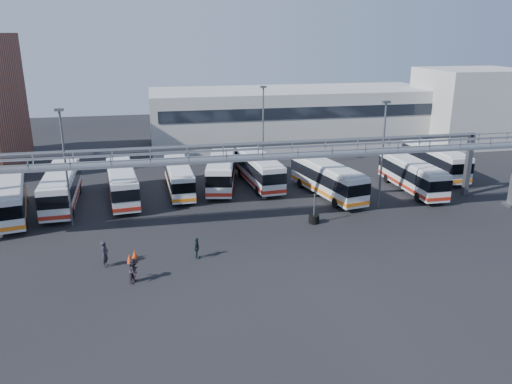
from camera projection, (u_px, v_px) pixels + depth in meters
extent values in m
plane|color=black|center=(274.00, 248.00, 38.91)|extent=(140.00, 140.00, 0.00)
cube|color=#4C4F54|center=(512.00, 205.00, 48.36)|extent=(1.40, 1.40, 0.25)
cube|color=gray|center=(260.00, 157.00, 41.71)|extent=(50.00, 1.80, 0.22)
cube|color=gray|center=(263.00, 148.00, 40.63)|extent=(50.00, 0.10, 0.10)
cube|color=gray|center=(258.00, 144.00, 42.21)|extent=(50.00, 0.10, 0.10)
cube|color=#4C4F54|center=(251.00, 145.00, 45.38)|extent=(45.00, 0.50, 0.35)
cube|color=#9E9E99|center=(292.00, 116.00, 75.44)|extent=(42.00, 14.00, 8.00)
cube|color=#B2B2AD|center=(471.00, 106.00, 74.40)|extent=(14.00, 12.00, 11.00)
cylinder|color=#4C4F54|center=(66.00, 171.00, 41.76)|extent=(0.18, 0.18, 10.00)
cube|color=#4C4F54|center=(59.00, 110.00, 40.20)|extent=(0.70, 0.35, 0.22)
cylinder|color=#4C4F54|center=(382.00, 157.00, 46.23)|extent=(0.18, 0.18, 10.00)
cube|color=#4C4F54|center=(386.00, 102.00, 44.67)|extent=(0.70, 0.35, 0.22)
cylinder|color=#4C4F54|center=(263.00, 131.00, 58.67)|extent=(0.18, 0.18, 10.00)
cube|color=#4C4F54|center=(263.00, 87.00, 57.11)|extent=(0.70, 0.35, 0.22)
cube|color=silver|center=(9.00, 198.00, 44.93)|extent=(4.71, 11.39, 2.78)
cube|color=black|center=(9.00, 194.00, 44.83)|extent=(4.78, 11.46, 1.11)
cube|color=orange|center=(11.00, 208.00, 45.23)|extent=(4.77, 11.45, 0.35)
cube|color=silver|center=(7.00, 182.00, 44.48)|extent=(4.24, 10.25, 0.16)
cylinder|color=black|center=(25.00, 223.00, 42.66)|extent=(0.50, 1.05, 1.01)
cylinder|color=black|center=(0.00, 202.00, 48.02)|extent=(0.50, 1.05, 1.01)
cylinder|color=black|center=(26.00, 199.00, 48.88)|extent=(0.50, 1.05, 1.01)
cube|color=silver|center=(61.00, 187.00, 47.72)|extent=(3.02, 11.55, 2.86)
cube|color=black|center=(61.00, 184.00, 47.61)|extent=(3.08, 11.61, 1.15)
cube|color=#AE2515|center=(62.00, 197.00, 48.03)|extent=(3.07, 11.60, 0.36)
cube|color=silver|center=(59.00, 172.00, 47.25)|extent=(2.72, 10.39, 0.17)
cylinder|color=black|center=(44.00, 215.00, 44.48)|extent=(0.35, 1.05, 1.04)
cylinder|color=black|center=(72.00, 213.00, 45.02)|extent=(0.35, 1.05, 1.04)
cylinder|color=black|center=(55.00, 191.00, 51.26)|extent=(0.35, 1.05, 1.04)
cylinder|color=black|center=(79.00, 189.00, 51.80)|extent=(0.35, 1.05, 1.04)
cube|color=silver|center=(122.00, 183.00, 49.47)|extent=(3.67, 11.03, 2.71)
cube|color=black|center=(122.00, 180.00, 49.37)|extent=(3.73, 11.10, 1.08)
cube|color=#AE2515|center=(123.00, 192.00, 49.77)|extent=(3.72, 11.09, 0.34)
cube|color=silver|center=(121.00, 169.00, 49.04)|extent=(3.30, 9.93, 0.16)
cylinder|color=black|center=(113.00, 208.00, 46.41)|extent=(0.40, 1.01, 0.98)
cylinder|color=black|center=(138.00, 205.00, 47.07)|extent=(0.40, 1.01, 0.98)
cylinder|color=black|center=(110.00, 187.00, 52.67)|extent=(0.40, 1.01, 0.98)
cylinder|color=black|center=(132.00, 185.00, 53.33)|extent=(0.40, 1.01, 0.98)
cube|color=silver|center=(179.00, 177.00, 51.90)|extent=(2.63, 10.09, 2.50)
cube|color=black|center=(179.00, 175.00, 51.81)|extent=(2.69, 10.15, 1.00)
cube|color=orange|center=(179.00, 185.00, 52.17)|extent=(2.68, 10.14, 0.32)
cube|color=silver|center=(178.00, 165.00, 51.49)|extent=(2.37, 9.08, 0.15)
cylinder|color=black|center=(172.00, 198.00, 49.07)|extent=(0.31, 0.92, 0.91)
cylinder|color=black|center=(193.00, 197.00, 49.53)|extent=(0.31, 0.92, 0.91)
cylinder|color=black|center=(167.00, 181.00, 55.00)|extent=(0.31, 0.92, 0.91)
cylinder|color=black|center=(186.00, 179.00, 55.46)|extent=(0.31, 0.92, 0.91)
cube|color=silver|center=(222.00, 170.00, 53.84)|extent=(4.71, 11.56, 2.82)
cube|color=black|center=(222.00, 167.00, 53.74)|extent=(4.78, 11.63, 1.13)
cube|color=#AE2515|center=(222.00, 179.00, 54.15)|extent=(4.77, 11.62, 0.36)
cube|color=silver|center=(221.00, 157.00, 53.39)|extent=(4.24, 10.40, 0.16)
cylinder|color=black|center=(209.00, 192.00, 50.81)|extent=(0.50, 1.07, 1.02)
cylinder|color=black|center=(231.00, 192.00, 50.83)|extent=(0.50, 1.07, 1.02)
cylinder|color=black|center=(214.00, 173.00, 57.68)|extent=(0.50, 1.07, 1.02)
cylinder|color=black|center=(234.00, 173.00, 57.70)|extent=(0.50, 1.07, 1.02)
cube|color=silver|center=(259.00, 169.00, 54.47)|extent=(3.45, 11.23, 2.76)
cube|color=black|center=(259.00, 166.00, 54.37)|extent=(3.52, 11.30, 1.11)
cube|color=#AE2515|center=(259.00, 177.00, 54.77)|extent=(3.51, 11.29, 0.35)
cube|color=silver|center=(259.00, 156.00, 54.02)|extent=(3.11, 10.11, 0.16)
cylinder|color=black|center=(258.00, 191.00, 51.34)|extent=(0.39, 1.03, 1.01)
cylinder|color=black|center=(279.00, 189.00, 51.96)|extent=(0.39, 1.03, 1.01)
cylinder|color=black|center=(240.00, 173.00, 57.80)|extent=(0.39, 1.03, 1.01)
cylinder|color=black|center=(259.00, 171.00, 58.41)|extent=(0.39, 1.03, 1.01)
cube|color=silver|center=(327.00, 179.00, 50.76)|extent=(4.72, 11.42, 2.78)
cube|color=black|center=(328.00, 176.00, 50.66)|extent=(4.79, 11.49, 1.11)
cube|color=orange|center=(327.00, 188.00, 51.06)|extent=(4.78, 11.48, 0.35)
cube|color=silver|center=(328.00, 165.00, 50.31)|extent=(4.25, 10.28, 0.16)
cylinder|color=black|center=(336.00, 203.00, 47.62)|extent=(0.50, 1.05, 1.01)
cylinder|color=black|center=(356.00, 200.00, 48.48)|extent=(0.50, 1.05, 1.01)
cylinder|color=black|center=(301.00, 183.00, 53.85)|extent=(0.50, 1.05, 1.01)
cylinder|color=black|center=(319.00, 181.00, 54.72)|extent=(0.50, 1.05, 1.01)
cube|color=silver|center=(412.00, 175.00, 52.37)|extent=(2.48, 10.72, 2.68)
cube|color=black|center=(412.00, 172.00, 52.28)|extent=(2.54, 10.78, 1.07)
cube|color=#AE2515|center=(411.00, 183.00, 52.66)|extent=(2.53, 10.77, 0.34)
cube|color=silver|center=(413.00, 162.00, 51.94)|extent=(2.23, 9.65, 0.16)
cylinder|color=black|center=(418.00, 197.00, 49.36)|extent=(0.30, 0.97, 0.97)
cylinder|color=black|center=(438.00, 196.00, 49.79)|extent=(0.30, 0.97, 0.97)
cylinder|color=black|center=(387.00, 178.00, 55.74)|extent=(0.30, 0.97, 0.97)
cylinder|color=black|center=(405.00, 177.00, 56.17)|extent=(0.30, 0.97, 0.97)
cube|color=silver|center=(435.00, 159.00, 58.27)|extent=(2.73, 11.37, 2.83)
cube|color=black|center=(435.00, 157.00, 58.16)|extent=(2.80, 11.43, 1.13)
cube|color=orange|center=(434.00, 168.00, 58.57)|extent=(2.79, 11.42, 0.36)
cube|color=silver|center=(436.00, 147.00, 57.81)|extent=(2.46, 10.23, 0.16)
cylinder|color=black|center=(441.00, 180.00, 55.08)|extent=(0.32, 1.03, 1.03)
cylinder|color=black|center=(460.00, 179.00, 55.50)|extent=(0.32, 1.03, 1.03)
cylinder|color=black|center=(409.00, 164.00, 61.87)|extent=(0.32, 1.03, 1.03)
cylinder|color=black|center=(427.00, 163.00, 62.29)|extent=(0.32, 1.03, 1.03)
imported|color=#22212A|center=(105.00, 254.00, 35.59)|extent=(0.64, 0.81, 1.95)
imported|color=#28212E|center=(134.00, 271.00, 33.37)|extent=(0.94, 1.01, 1.68)
imported|color=black|center=(135.00, 270.00, 33.50)|extent=(0.64, 1.07, 1.63)
imported|color=#19282D|center=(197.00, 248.00, 36.93)|extent=(0.65, 1.03, 1.63)
cone|color=#ED3B0D|center=(129.00, 258.00, 36.35)|extent=(0.50, 0.50, 0.67)
cone|color=#ED3B0D|center=(135.00, 254.00, 37.10)|extent=(0.52, 0.52, 0.65)
cylinder|color=black|center=(314.00, 222.00, 43.98)|extent=(0.94, 0.94, 0.22)
cylinder|color=black|center=(314.00, 219.00, 43.91)|extent=(0.94, 0.94, 0.22)
cylinder|color=black|center=(314.00, 216.00, 43.83)|extent=(0.94, 0.94, 0.22)
cylinder|color=#4C4F54|center=(314.00, 209.00, 43.61)|extent=(0.13, 0.13, 2.69)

